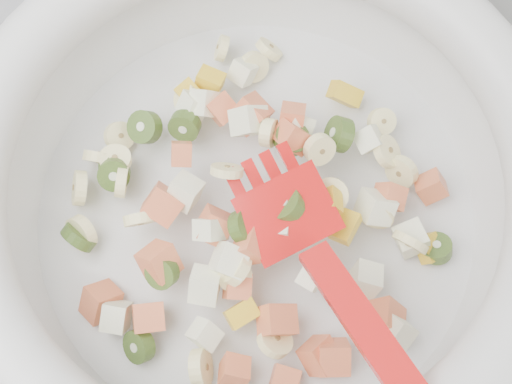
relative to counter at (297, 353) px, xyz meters
The scene contains 2 objects.
counter is the anchor object (origin of this frame).
mixing_bowl 0.52m from the counter, behind, with size 0.46×0.44×0.14m.
Camera 1 is at (0.02, 1.31, 1.40)m, focal length 45.00 mm.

